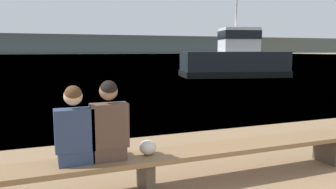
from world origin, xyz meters
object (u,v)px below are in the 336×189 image
Objects in this scene: bench_main at (145,162)px; tugboat_red at (234,61)px; person_left at (74,130)px; shopping_bag at (148,147)px; person_right at (109,125)px.

tugboat_red is (11.42, 15.94, 0.68)m from bench_main.
shopping_bag is (0.92, 0.03, -0.33)m from person_left.
person_left is 20.14m from tugboat_red.
shopping_bag is 19.57m from tugboat_red.
person_left is (-0.88, -0.00, 0.51)m from bench_main.
tugboat_red is at bearing 52.35° from person_left.
person_right is (-0.47, -0.00, 0.54)m from bench_main.
person_left is 0.12× the size of tugboat_red.
person_left is at bearing -179.89° from bench_main.
person_left reaches higher than shopping_bag.
bench_main is 19.62m from tugboat_red.
person_left is at bearing 179.84° from person_right.
bench_main is at bearing 0.35° from person_right.
person_right is at bearing 156.71° from tugboat_red.
tugboat_red reaches higher than bench_main.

